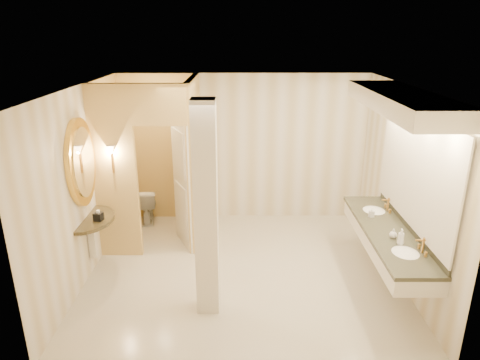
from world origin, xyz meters
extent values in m
plane|color=beige|center=(0.00, 0.00, 0.00)|extent=(4.50, 4.50, 0.00)
plane|color=white|center=(0.00, 0.00, 2.70)|extent=(4.50, 4.50, 0.00)
cube|color=beige|center=(0.00, 2.00, 1.35)|extent=(4.50, 0.02, 2.70)
cube|color=beige|center=(0.00, -2.00, 1.35)|extent=(4.50, 0.02, 2.70)
cube|color=beige|center=(-2.25, 0.00, 1.35)|extent=(0.02, 4.00, 2.70)
cube|color=beige|center=(2.25, 0.00, 1.35)|extent=(0.02, 4.00, 2.70)
cube|color=#E2BC76|center=(-0.80, 1.25, 1.35)|extent=(0.10, 1.50, 2.70)
cube|color=#E2BC76|center=(-1.93, 0.50, 1.35)|extent=(0.65, 0.10, 2.70)
cube|color=#E2BC76|center=(-1.20, 0.50, 2.40)|extent=(0.80, 0.10, 0.60)
cube|color=silver|center=(-0.97, 0.86, 1.05)|extent=(0.39, 0.74, 2.10)
cylinder|color=#B48139|center=(-1.93, 0.43, 1.55)|extent=(0.03, 0.03, 0.30)
cone|color=silver|center=(-1.93, 0.43, 1.75)|extent=(0.14, 0.14, 0.14)
cube|color=silver|center=(1.95, -0.40, 0.73)|extent=(0.60, 2.36, 0.24)
cube|color=black|center=(1.95, -0.40, 0.85)|extent=(0.64, 2.40, 0.05)
cube|color=black|center=(2.23, -0.40, 0.92)|extent=(0.03, 2.36, 0.10)
ellipsoid|color=white|center=(1.95, -1.04, 0.83)|extent=(0.40, 0.44, 0.15)
cylinder|color=#B48139|center=(2.15, -1.04, 0.96)|extent=(0.03, 0.03, 0.22)
ellipsoid|color=white|center=(1.95, 0.24, 0.83)|extent=(0.40, 0.44, 0.15)
cylinder|color=#B48139|center=(2.15, 0.24, 0.96)|extent=(0.03, 0.03, 0.22)
cube|color=white|center=(2.23, -0.40, 1.70)|extent=(0.03, 2.36, 1.40)
cube|color=silver|center=(1.95, -0.40, 2.59)|extent=(0.75, 2.56, 0.22)
cylinder|color=black|center=(-2.23, -0.03, 0.85)|extent=(0.94, 0.94, 0.05)
cube|color=silver|center=(-2.19, -0.03, 0.55)|extent=(0.10, 0.10, 0.60)
cylinder|color=gold|center=(-2.21, -0.03, 1.70)|extent=(0.07, 0.94, 0.94)
cylinder|color=white|center=(-2.17, -0.03, 1.70)|extent=(0.02, 0.76, 0.76)
cube|color=silver|center=(-0.45, -0.90, 1.35)|extent=(0.28, 0.28, 2.70)
cube|color=black|center=(-2.03, -0.11, 0.93)|extent=(0.13, 0.13, 0.11)
imported|color=white|center=(-1.78, 1.75, 0.33)|extent=(0.45, 0.69, 0.66)
imported|color=beige|center=(1.84, 0.00, 0.94)|extent=(0.08, 0.08, 0.14)
imported|color=silver|center=(1.93, -0.65, 0.94)|extent=(0.10, 0.10, 0.12)
imported|color=#C6B28C|center=(1.96, -0.83, 0.98)|extent=(0.09, 0.09, 0.21)
camera|label=1|loc=(-0.05, -5.60, 3.41)|focal=32.00mm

